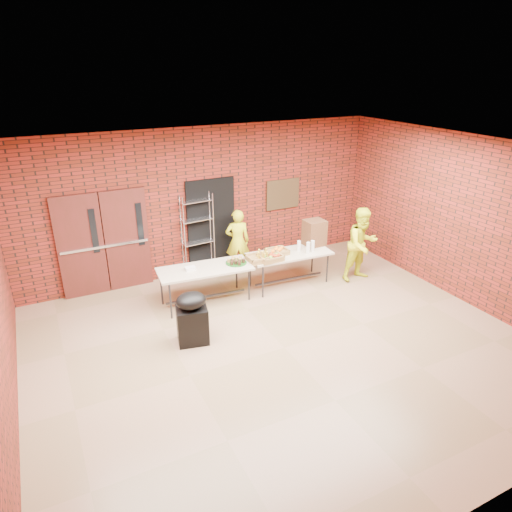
% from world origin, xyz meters
% --- Properties ---
extents(room, '(8.08, 7.08, 3.28)m').
position_xyz_m(room, '(0.00, 0.00, 1.60)').
color(room, olive).
rests_on(room, ground).
extents(double_doors, '(1.78, 0.12, 2.10)m').
position_xyz_m(double_doors, '(-2.20, 3.44, 1.05)').
color(double_doors, '#4F1916').
rests_on(double_doors, room).
extents(dark_doorway, '(1.10, 0.06, 2.10)m').
position_xyz_m(dark_doorway, '(0.10, 3.46, 1.05)').
color(dark_doorway, black).
rests_on(dark_doorway, room).
extents(bronze_plaque, '(0.85, 0.04, 0.70)m').
position_xyz_m(bronze_plaque, '(1.90, 3.45, 1.55)').
color(bronze_plaque, '#3E2F19').
rests_on(bronze_plaque, room).
extents(wire_rack, '(0.70, 0.28, 1.86)m').
position_xyz_m(wire_rack, '(-0.27, 3.32, 0.93)').
color(wire_rack, silver).
rests_on(wire_rack, room).
extents(table_left, '(1.86, 0.90, 0.74)m').
position_xyz_m(table_left, '(-0.60, 2.06, 0.68)').
color(table_left, tan).
rests_on(table_left, room).
extents(table_right, '(1.79, 0.84, 0.72)m').
position_xyz_m(table_right, '(1.27, 2.02, 0.66)').
color(table_right, tan).
rests_on(table_right, room).
extents(basket_bananas, '(0.48, 0.37, 0.15)m').
position_xyz_m(basket_bananas, '(0.52, 1.94, 0.78)').
color(basket_bananas, olive).
rests_on(basket_bananas, table_right).
extents(basket_oranges, '(0.44, 0.34, 0.14)m').
position_xyz_m(basket_oranges, '(1.00, 2.08, 0.78)').
color(basket_oranges, olive).
rests_on(basket_oranges, table_right).
extents(basket_apples, '(0.46, 0.36, 0.14)m').
position_xyz_m(basket_apples, '(0.74, 1.87, 0.78)').
color(basket_apples, olive).
rests_on(basket_apples, table_right).
extents(muffin_tray, '(0.42, 0.42, 0.10)m').
position_xyz_m(muffin_tray, '(0.04, 2.00, 0.79)').
color(muffin_tray, '#164D14').
rests_on(muffin_tray, table_left).
extents(napkin_box, '(0.19, 0.13, 0.06)m').
position_xyz_m(napkin_box, '(-0.88, 2.10, 0.77)').
color(napkin_box, silver).
rests_on(napkin_box, table_left).
extents(coffee_dispenser, '(0.42, 0.38, 0.56)m').
position_xyz_m(coffee_dispenser, '(1.97, 2.18, 1.00)').
color(coffee_dispenser, brown).
rests_on(coffee_dispenser, table_right).
extents(cup_stack_front, '(0.08, 0.08, 0.24)m').
position_xyz_m(cup_stack_front, '(1.61, 1.84, 0.84)').
color(cup_stack_front, silver).
rests_on(cup_stack_front, table_right).
extents(cup_stack_mid, '(0.08, 0.08, 0.24)m').
position_xyz_m(cup_stack_mid, '(1.74, 1.88, 0.84)').
color(cup_stack_mid, silver).
rests_on(cup_stack_mid, table_right).
extents(cup_stack_back, '(0.07, 0.07, 0.22)m').
position_xyz_m(cup_stack_back, '(1.50, 2.03, 0.83)').
color(cup_stack_back, silver).
rests_on(cup_stack_back, table_right).
extents(covered_grill, '(0.59, 0.52, 0.92)m').
position_xyz_m(covered_grill, '(-1.29, 0.86, 0.46)').
color(covered_grill, black).
rests_on(covered_grill, room).
extents(volunteer_woman, '(0.61, 0.49, 1.46)m').
position_xyz_m(volunteer_woman, '(0.56, 3.09, 0.73)').
color(volunteer_woman, yellow).
rests_on(volunteer_woman, room).
extents(volunteer_man, '(0.81, 0.64, 1.61)m').
position_xyz_m(volunteer_man, '(2.79, 1.56, 0.81)').
color(volunteer_man, yellow).
rests_on(volunteer_man, room).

